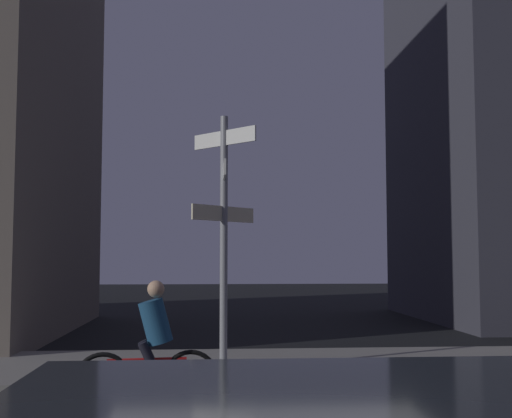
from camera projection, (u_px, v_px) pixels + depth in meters
The scene contains 3 objects.
sidewalk_kerb at pixel (238, 367), 10.66m from camera, with size 40.00×3.25×0.14m, color gray.
signpost at pixel (224, 219), 10.08m from camera, with size 1.00×1.47×4.01m.
cyclist at pixel (151, 349), 8.13m from camera, with size 1.82×0.37×1.61m.
Camera 1 is at (-0.46, -4.25, 1.92)m, focal length 44.84 mm.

